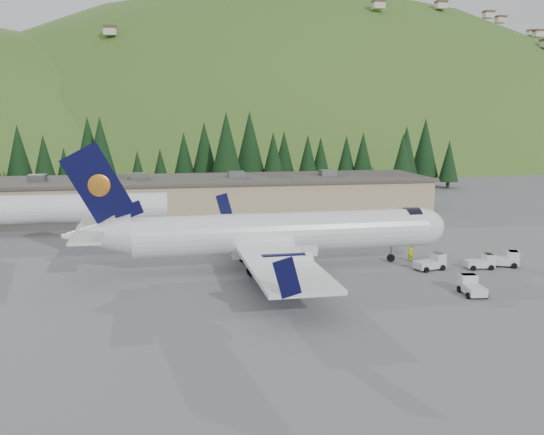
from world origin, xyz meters
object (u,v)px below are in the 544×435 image
(terminal_building, at_px, (205,194))
(ramp_worker, at_px, (410,253))
(second_airliner, at_px, (56,208))
(baggage_tug_b, at_px, (505,259))
(airliner, at_px, (272,234))
(baggage_tug_d, at_px, (482,262))
(baggage_tug_c, at_px, (471,286))
(baggage_tug_a, at_px, (432,262))

(terminal_building, distance_m, ramp_worker, 42.17)
(second_airliner, height_order, baggage_tug_b, second_airliner)
(airliner, height_order, terminal_building, airliner)
(airliner, height_order, baggage_tug_d, airliner)
(baggage_tug_b, bearing_deg, terminal_building, 142.34)
(baggage_tug_d, bearing_deg, terminal_building, 124.29)
(baggage_tug_b, relative_size, baggage_tug_d, 1.17)
(ramp_worker, bearing_deg, baggage_tug_c, 96.35)
(airliner, height_order, second_airliner, airliner)
(terminal_building, height_order, ramp_worker, terminal_building)
(airliner, relative_size, ramp_worker, 21.57)
(baggage_tug_c, height_order, baggage_tug_d, baggage_tug_c)
(second_airliner, relative_size, ramp_worker, 15.69)
(baggage_tug_b, distance_m, baggage_tug_d, 2.76)
(terminal_building, bearing_deg, ramp_worker, -64.04)
(baggage_tug_c, bearing_deg, second_airliner, 54.29)
(airliner, distance_m, ramp_worker, 14.75)
(baggage_tug_b, relative_size, terminal_building, 0.05)
(terminal_building, height_order, baggage_tug_d, terminal_building)
(baggage_tug_d, distance_m, ramp_worker, 7.03)
(ramp_worker, bearing_deg, baggage_tug_a, 105.96)
(second_airliner, height_order, terminal_building, second_airliner)
(second_airliner, distance_m, ramp_worker, 44.23)
(baggage_tug_d, bearing_deg, baggage_tug_b, 12.10)
(second_airliner, relative_size, baggage_tug_c, 9.11)
(baggage_tug_a, xyz_separation_m, terminal_building, (-19.16, 41.43, 1.91))
(baggage_tug_a, bearing_deg, baggage_tug_d, -20.37)
(airliner, xyz_separation_m, ramp_worker, (14.54, 0.14, -2.47))
(airliner, xyz_separation_m, baggage_tug_b, (22.99, -3.57, -2.64))
(baggage_tug_b, xyz_separation_m, baggage_tug_c, (-8.06, -8.23, -0.02))
(terminal_building, relative_size, ramp_worker, 40.51)
(baggage_tug_b, bearing_deg, airliner, -169.37)
(baggage_tug_a, height_order, baggage_tug_c, baggage_tug_a)
(airliner, relative_size, baggage_tug_c, 12.52)
(baggage_tug_c, height_order, terminal_building, terminal_building)
(baggage_tug_c, relative_size, ramp_worker, 1.72)
(baggage_tug_b, bearing_deg, baggage_tug_d, -152.80)
(baggage_tug_d, bearing_deg, baggage_tug_c, -119.82)
(airliner, bearing_deg, terminal_building, 94.53)
(second_airliner, bearing_deg, baggage_tug_a, -33.05)
(airliner, relative_size, baggage_tug_d, 13.37)
(second_airliner, xyz_separation_m, baggage_tug_b, (46.81, -25.59, -2.61))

